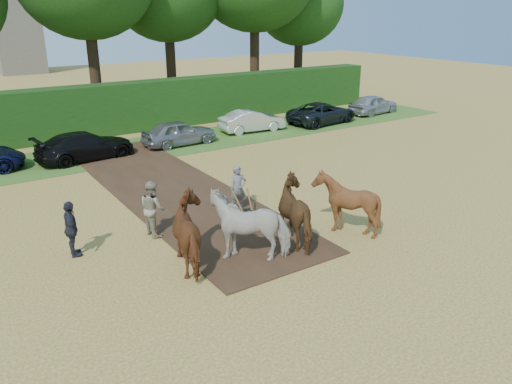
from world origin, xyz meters
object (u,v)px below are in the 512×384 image
Objects in this scene: spectator_near at (153,208)px; spectator_far at (71,229)px; plough_team at (275,216)px; parked_cars at (146,136)px.

spectator_near is 1.06× the size of spectator_far.
plough_team is (5.56, -2.90, 0.15)m from spectator_far.
plough_team reaches higher than spectator_near.
plough_team is at bearing -110.68° from spectator_far.
plough_team reaches higher than spectator_far.
parked_cars is (1.16, 13.67, -0.35)m from plough_team.
plough_team is 13.73m from parked_cars.
plough_team is at bearing -141.31° from spectator_near.
spectator_near is at bearing -80.60° from spectator_far.
spectator_far is 0.04× the size of parked_cars.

